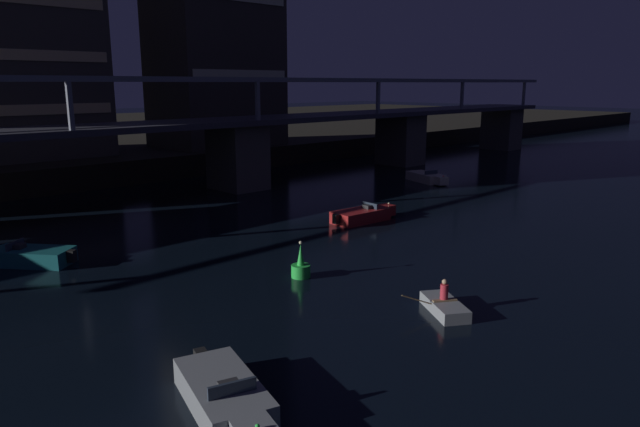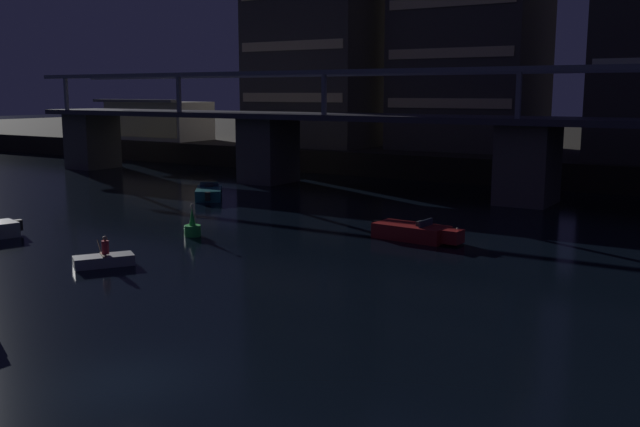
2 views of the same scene
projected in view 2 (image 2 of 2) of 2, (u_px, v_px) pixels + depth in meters
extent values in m
plane|color=black|center=(124.00, 383.00, 19.18)|extent=(400.00, 400.00, 0.00)
cube|color=black|center=(638.00, 145.00, 89.84)|extent=(240.00, 80.00, 2.20)
cube|color=#4C4944|center=(92.00, 141.00, 73.08)|extent=(3.60, 4.40, 5.55)
cube|color=#4C4944|center=(268.00, 150.00, 61.31)|extent=(3.60, 4.40, 5.55)
cube|color=#4C4944|center=(528.00, 164.00, 49.54)|extent=(3.60, 4.40, 5.55)
cube|color=#33333D|center=(530.00, 121.00, 49.04)|extent=(95.46, 6.40, 0.45)
cube|color=slate|center=(520.00, 69.00, 46.05)|extent=(95.46, 0.36, 0.36)
cube|color=slate|center=(544.00, 71.00, 50.88)|extent=(95.46, 0.36, 0.36)
cube|color=slate|center=(66.00, 93.00, 69.85)|extent=(0.30, 0.30, 3.20)
cube|color=slate|center=(179.00, 93.00, 62.00)|extent=(0.30, 0.30, 3.20)
cube|color=slate|center=(324.00, 94.00, 54.16)|extent=(0.30, 0.30, 3.20)
cube|color=slate|center=(519.00, 94.00, 46.32)|extent=(0.30, 0.30, 3.20)
cube|color=#423D38|center=(321.00, 24.00, 73.60)|extent=(12.90, 11.06, 24.98)
cube|color=beige|center=(291.00, 97.00, 70.21)|extent=(11.87, 0.10, 0.90)
cube|color=beige|center=(290.00, 46.00, 69.37)|extent=(11.87, 0.10, 0.90)
cube|color=#423D38|center=(472.00, 32.00, 68.84)|extent=(13.10, 11.26, 22.55)
cube|color=beige|center=(447.00, 103.00, 65.24)|extent=(12.05, 0.10, 0.90)
cube|color=beige|center=(448.00, 53.00, 64.48)|extent=(12.05, 0.10, 0.90)
cube|color=beige|center=(450.00, 1.00, 63.73)|extent=(12.05, 0.10, 0.90)
cube|color=#B2AD9E|center=(159.00, 121.00, 84.07)|extent=(12.00, 6.00, 4.40)
cube|color=#EAD88C|center=(140.00, 125.00, 81.60)|extent=(11.20, 0.10, 2.64)
cube|color=#4C4C51|center=(136.00, 101.00, 80.67)|extent=(12.40, 1.60, 0.30)
cube|color=#196066|center=(209.00, 193.00, 52.17)|extent=(3.85, 4.18, 0.80)
cube|color=#196066|center=(210.00, 188.00, 54.51)|extent=(1.34, 1.32, 0.70)
cube|color=#283342|center=(209.00, 184.00, 52.90)|extent=(1.12, 0.92, 0.36)
cube|color=#262628|center=(209.00, 185.00, 52.67)|extent=(0.69, 0.66, 0.24)
cube|color=black|center=(208.00, 196.00, 50.04)|extent=(0.51, 0.51, 0.60)
sphere|color=beige|center=(210.00, 182.00, 54.69)|extent=(0.12, 0.12, 0.12)
cube|color=maroon|center=(411.00, 232.00, 37.81)|extent=(4.03, 2.08, 0.80)
cube|color=maroon|center=(453.00, 236.00, 36.39)|extent=(0.97, 1.05, 0.70)
cube|color=#283342|center=(426.00, 223.00, 37.21)|extent=(0.20, 1.35, 0.36)
cube|color=#262628|center=(422.00, 224.00, 37.37)|extent=(0.44, 0.59, 0.24)
cube|color=black|center=(377.00, 226.00, 39.06)|extent=(0.39, 0.39, 0.60)
sphere|color=beige|center=(457.00, 229.00, 36.17)|extent=(0.12, 0.12, 0.12)
cube|color=black|center=(18.00, 225.00, 39.20)|extent=(0.45, 0.45, 0.60)
cylinder|color=green|center=(193.00, 231.00, 38.66)|extent=(0.90, 0.90, 0.60)
cone|color=green|center=(192.00, 216.00, 38.53)|extent=(0.36, 0.36, 1.00)
sphere|color=#F2EAB2|center=(192.00, 206.00, 38.43)|extent=(0.16, 0.16, 0.16)
cube|color=gray|center=(104.00, 261.00, 32.06)|extent=(2.33, 2.78, 0.48)
cube|color=#7F6647|center=(103.00, 255.00, 32.02)|extent=(0.94, 0.70, 0.06)
cylinder|color=#B22633|center=(105.00, 247.00, 32.01)|extent=(0.32, 0.32, 0.60)
sphere|color=tan|center=(105.00, 238.00, 31.94)|extent=(0.22, 0.22, 0.22)
cylinder|color=olive|center=(100.00, 249.00, 32.95)|extent=(1.30, 0.87, 0.59)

